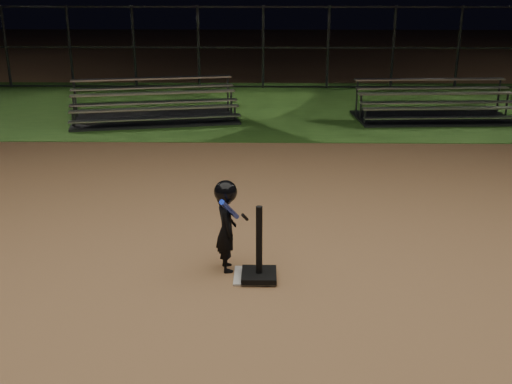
# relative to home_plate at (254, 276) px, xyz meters

# --- Properties ---
(ground) EXTENTS (80.00, 80.00, 0.00)m
(ground) POSITION_rel_home_plate_xyz_m (0.00, 0.00, -0.01)
(ground) COLOR #A7774B
(ground) RESTS_ON ground
(grass_strip) EXTENTS (60.00, 8.00, 0.01)m
(grass_strip) POSITION_rel_home_plate_xyz_m (0.00, 10.00, -0.01)
(grass_strip) COLOR #2B531A
(grass_strip) RESTS_ON ground
(home_plate) EXTENTS (0.45, 0.45, 0.02)m
(home_plate) POSITION_rel_home_plate_xyz_m (0.00, 0.00, 0.00)
(home_plate) COLOR beige
(home_plate) RESTS_ON ground
(batting_tee) EXTENTS (0.38, 0.38, 0.83)m
(batting_tee) POSITION_rel_home_plate_xyz_m (0.05, -0.06, 0.17)
(batting_tee) COLOR black
(batting_tee) RESTS_ON home_plate
(child_batter) EXTENTS (0.40, 0.61, 1.05)m
(child_batter) POSITION_rel_home_plate_xyz_m (-0.31, 0.19, 0.55)
(child_batter) COLOR black
(child_batter) RESTS_ON ground
(bleacher_left) EXTENTS (4.16, 2.66, 0.94)m
(bleacher_left) POSITION_rel_home_plate_xyz_m (-2.54, 8.11, 0.18)
(bleacher_left) COLOR silver
(bleacher_left) RESTS_ON ground
(bleacher_right) EXTENTS (3.80, 2.02, 0.90)m
(bleacher_right) POSITION_rel_home_plate_xyz_m (4.14, 8.35, 0.17)
(bleacher_right) COLOR #A3A3A7
(bleacher_right) RESTS_ON ground
(backstop_fence) EXTENTS (20.08, 0.08, 2.50)m
(backstop_fence) POSITION_rel_home_plate_xyz_m (0.00, 13.00, 1.24)
(backstop_fence) COLOR #38383D
(backstop_fence) RESTS_ON ground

